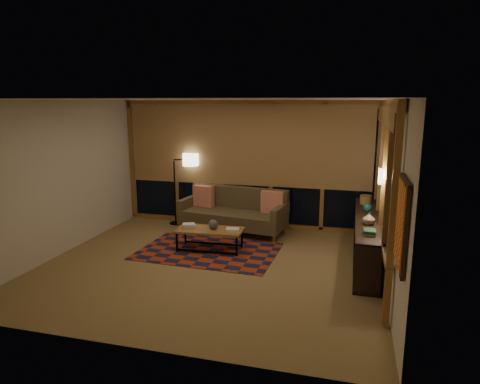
% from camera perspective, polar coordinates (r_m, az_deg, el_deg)
% --- Properties ---
extents(floor, '(5.50, 5.00, 0.01)m').
position_cam_1_polar(floor, '(7.21, -4.01, -9.81)').
color(floor, '#9F7E50').
rests_on(floor, ground).
extents(ceiling, '(5.50, 5.00, 0.01)m').
position_cam_1_polar(ceiling, '(6.69, -4.36, 12.20)').
color(ceiling, silver).
rests_on(ceiling, walls).
extents(walls, '(5.51, 5.01, 2.70)m').
position_cam_1_polar(walls, '(6.82, -4.18, 0.79)').
color(walls, beige).
rests_on(walls, floor).
extents(window_wall_back, '(5.30, 0.16, 2.60)m').
position_cam_1_polar(window_wall_back, '(9.12, 0.83, 3.64)').
color(window_wall_back, '#9D6433').
rests_on(window_wall_back, walls).
extents(window_wall_right, '(0.16, 3.70, 2.60)m').
position_cam_1_polar(window_wall_right, '(7.06, 18.56, 0.57)').
color(window_wall_right, '#9D6433').
rests_on(window_wall_right, walls).
extents(wall_art, '(0.06, 0.74, 0.94)m').
position_cam_1_polar(wall_art, '(4.66, 20.69, -3.98)').
color(wall_art, red).
rests_on(wall_art, walls).
extents(wall_sconce, '(0.12, 0.18, 0.22)m').
position_cam_1_polar(wall_sconce, '(6.87, 18.24, 1.99)').
color(wall_sconce, '#FFEAC8').
rests_on(wall_sconce, walls).
extents(sofa, '(2.27, 1.18, 0.89)m').
position_cam_1_polar(sofa, '(8.87, -0.97, -2.57)').
color(sofa, brown).
rests_on(sofa, floor).
extents(pillow_left, '(0.47, 0.22, 0.45)m').
position_cam_1_polar(pillow_left, '(9.26, -4.88, -0.55)').
color(pillow_left, red).
rests_on(pillow_left, sofa).
extents(pillow_right, '(0.45, 0.16, 0.45)m').
position_cam_1_polar(pillow_right, '(8.69, 4.31, -1.38)').
color(pillow_right, red).
rests_on(pillow_right, sofa).
extents(area_rug, '(2.52, 1.73, 0.01)m').
position_cam_1_polar(area_rug, '(7.86, -4.28, -7.88)').
color(area_rug, '#9D3115').
rests_on(area_rug, floor).
extents(coffee_table, '(1.23, 0.61, 0.40)m').
position_cam_1_polar(coffee_table, '(7.87, -4.03, -6.34)').
color(coffee_table, '#9D6433').
rests_on(coffee_table, floor).
extents(book_stack_a, '(0.30, 0.27, 0.07)m').
position_cam_1_polar(book_stack_a, '(7.95, -6.81, -4.42)').
color(book_stack_a, white).
rests_on(book_stack_a, coffee_table).
extents(book_stack_b, '(0.28, 0.24, 0.05)m').
position_cam_1_polar(book_stack_b, '(7.67, -1.02, -5.04)').
color(book_stack_b, white).
rests_on(book_stack_b, coffee_table).
extents(ceramic_pot, '(0.22, 0.22, 0.18)m').
position_cam_1_polar(ceramic_pot, '(7.79, -3.59, -4.30)').
color(ceramic_pot, black).
rests_on(ceramic_pot, coffee_table).
extents(floor_lamp, '(0.60, 0.48, 1.58)m').
position_cam_1_polar(floor_lamp, '(9.51, -8.70, 0.42)').
color(floor_lamp, black).
rests_on(floor_lamp, floor).
extents(bookshelf, '(0.40, 3.03, 0.76)m').
position_cam_1_polar(bookshelf, '(7.67, 16.49, -5.91)').
color(bookshelf, black).
rests_on(bookshelf, floor).
extents(basket, '(0.26, 0.26, 0.16)m').
position_cam_1_polar(basket, '(8.50, 16.41, -0.98)').
color(basket, '#AC8439').
rests_on(basket, bookshelf).
extents(teal_bowl, '(0.18, 0.18, 0.15)m').
position_cam_1_polar(teal_bowl, '(7.89, 16.63, -2.01)').
color(teal_bowl, '#146261').
rests_on(teal_bowl, bookshelf).
extents(vase, '(0.23, 0.23, 0.20)m').
position_cam_1_polar(vase, '(7.08, 16.80, -3.39)').
color(vase, tan).
rests_on(vase, bookshelf).
extents(shelf_book_stack, '(0.19, 0.26, 0.07)m').
position_cam_1_polar(shelf_book_stack, '(6.59, 16.88, -5.11)').
color(shelf_book_stack, white).
rests_on(shelf_book_stack, bookshelf).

